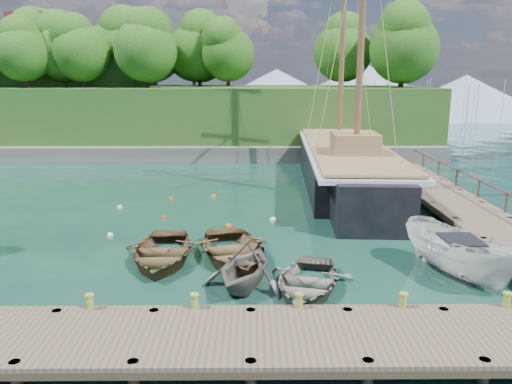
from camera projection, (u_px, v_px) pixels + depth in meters
ground at (235, 262)px, 19.45m from camera, size 160.00×160.00×0.00m
dock_near at (304, 338)px, 13.04m from camera, size 20.00×3.20×1.10m
dock_east at (458, 205)px, 26.26m from camera, size 3.20×24.00×1.10m
bollard_0 at (92, 328)px, 14.45m from camera, size 0.26×0.26×0.45m
bollard_1 at (195, 327)px, 14.48m from camera, size 0.26×0.26×0.45m
bollard_2 at (298, 327)px, 14.50m from camera, size 0.26×0.26×0.45m
bollard_3 at (401, 326)px, 14.53m from camera, size 0.26×0.26×0.45m
bollard_4 at (504, 326)px, 14.55m from camera, size 0.26×0.26×0.45m
rowboat_0 at (162, 261)px, 19.58m from camera, size 3.64×4.99×1.01m
rowboat_1 at (245, 287)px, 17.18m from camera, size 4.01×4.31×1.85m
rowboat_2 at (233, 259)px, 19.78m from camera, size 4.71×5.80×1.06m
rowboat_3 at (307, 290)px, 16.93m from camera, size 4.05×4.89×0.88m
cabin_boat_white at (457, 277)px, 18.09m from camera, size 3.75×5.55×2.01m
schooner at (345, 168)px, 32.53m from camera, size 6.24×28.34×20.90m
mooring_buoy_0 at (110, 236)px, 22.65m from camera, size 0.29×0.29×0.29m
mooring_buoy_1 at (165, 218)px, 25.40m from camera, size 0.28×0.28×0.28m
mooring_buoy_2 at (228, 227)px, 23.97m from camera, size 0.34×0.34×0.34m
mooring_buoy_3 at (273, 220)px, 25.01m from camera, size 0.33×0.33×0.33m
mooring_buoy_4 at (171, 200)px, 29.18m from camera, size 0.28×0.28×0.28m
mooring_buoy_5 at (214, 197)px, 29.75m from camera, size 0.32×0.32×0.32m
mooring_buoy_6 at (120, 208)px, 27.35m from camera, size 0.30×0.30×0.30m
headland at (113, 91)px, 48.57m from camera, size 51.00×19.31×12.90m
distant_ridge at (273, 91)px, 86.59m from camera, size 117.00×40.00×10.00m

